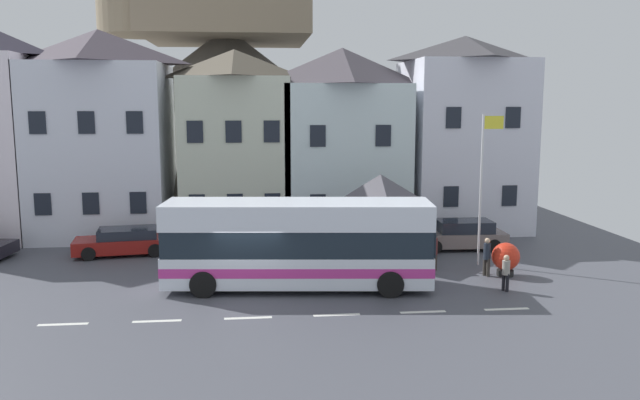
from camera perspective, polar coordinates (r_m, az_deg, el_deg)
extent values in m
cube|color=#4A4C54|center=(24.14, -6.44, -8.60)|extent=(40.00, 60.00, 0.06)
cube|color=silver|center=(22.61, -22.14, -10.33)|extent=(1.60, 0.20, 0.01)
cube|color=silver|center=(21.96, -14.48, -10.51)|extent=(1.60, 0.20, 0.01)
cube|color=silver|center=(21.71, -6.49, -10.51)|extent=(1.60, 0.20, 0.01)
cube|color=silver|center=(21.88, 1.52, -10.30)|extent=(1.60, 0.20, 0.01)
cube|color=silver|center=(22.44, 9.25, -9.92)|extent=(1.60, 0.20, 0.01)
cube|color=silver|center=(23.39, 16.46, -9.40)|extent=(1.60, 0.20, 0.01)
cube|color=silver|center=(36.26, -18.92, 4.24)|extent=(6.90, 6.39, 9.19)
pyramid|color=#463E48|center=(36.29, -19.36, 12.91)|extent=(6.90, 6.39, 1.79)
cube|color=black|center=(34.04, -23.70, -0.35)|extent=(0.80, 0.06, 1.10)
cube|color=black|center=(33.40, -19.94, -0.30)|extent=(0.80, 0.06, 1.10)
cube|color=black|center=(32.92, -16.06, -0.24)|extent=(0.80, 0.06, 1.10)
cube|color=black|center=(33.69, -24.11, 6.37)|extent=(0.80, 0.06, 1.10)
cube|color=black|center=(33.05, -20.30, 6.56)|extent=(0.80, 0.06, 1.10)
cube|color=black|center=(32.56, -16.36, 6.72)|extent=(0.80, 0.06, 1.10)
cube|color=beige|center=(35.65, -7.57, 4.00)|extent=(5.71, 6.93, 8.49)
pyramid|color=#524A3D|center=(35.59, -7.73, 12.07)|extent=(5.71, 6.93, 1.54)
cube|color=black|center=(32.55, -11.01, -0.45)|extent=(0.80, 0.06, 1.10)
cube|color=black|center=(32.44, -7.66, -0.40)|extent=(0.80, 0.06, 1.10)
cube|color=black|center=(32.43, -4.30, -0.35)|extent=(0.80, 0.06, 1.10)
cube|color=black|center=(32.18, -11.20, 6.05)|extent=(0.80, 0.06, 1.10)
cube|color=black|center=(32.07, -7.79, 6.12)|extent=(0.80, 0.06, 1.10)
cube|color=black|center=(32.06, -4.37, 6.18)|extent=(0.80, 0.06, 1.10)
cube|color=silver|center=(35.72, 1.98, 3.80)|extent=(6.75, 6.41, 8.13)
pyramid|color=#443E46|center=(35.65, 2.03, 11.94)|extent=(6.75, 6.41, 2.00)
cube|color=black|center=(32.59, -0.19, -0.43)|extent=(0.80, 0.06, 1.10)
cube|color=black|center=(33.10, 5.63, -0.33)|extent=(0.80, 0.06, 1.10)
cube|color=black|center=(32.22, -0.20, 5.79)|extent=(0.80, 0.06, 1.10)
cube|color=black|center=(32.73, 5.72, 5.79)|extent=(0.80, 0.06, 1.10)
cube|color=silver|center=(37.29, 12.67, 4.83)|extent=(6.38, 6.47, 9.48)
pyramid|color=#3B3A3E|center=(37.34, 12.96, 13.17)|extent=(6.38, 6.47, 1.37)
cube|color=black|center=(33.97, 11.72, 0.31)|extent=(0.80, 0.06, 1.10)
cube|color=black|center=(35.06, 16.70, 0.38)|extent=(0.80, 0.06, 1.10)
cube|color=black|center=(33.63, 11.94, 7.27)|extent=(0.80, 0.06, 1.10)
cube|color=black|center=(34.73, 17.00, 7.12)|extent=(0.80, 0.06, 1.10)
cone|color=#5C5953|center=(51.47, -8.27, 7.94)|extent=(34.66, 34.66, 13.01)
cube|color=white|center=(24.71, -2.00, -6.01)|extent=(10.40, 3.60, 1.20)
cube|color=#BF338C|center=(24.70, -2.01, -5.88)|extent=(10.42, 3.62, 0.36)
cube|color=#19232D|center=(24.45, -2.02, -3.51)|extent=(10.30, 3.55, 1.01)
cube|color=white|center=(24.27, -2.03, -1.26)|extent=(10.40, 3.60, 0.95)
cube|color=#19232D|center=(24.81, 9.90, -3.46)|extent=(0.28, 2.16, 0.97)
cylinder|color=black|center=(26.11, 5.76, -6.04)|extent=(1.02, 0.38, 1.00)
cylinder|color=black|center=(23.75, 6.36, -7.55)|extent=(1.02, 0.38, 1.00)
cylinder|color=black|center=(26.34, -9.51, -5.99)|extent=(1.02, 0.38, 1.00)
cylinder|color=black|center=(23.99, -10.47, -7.48)|extent=(1.02, 0.38, 1.00)
cylinder|color=#473D33|center=(30.69, 1.78, -2.43)|extent=(0.14, 0.14, 2.40)
cylinder|color=#473D33|center=(31.30, 7.78, -2.28)|extent=(0.14, 0.14, 2.40)
cylinder|color=#473D33|center=(27.49, 2.70, -3.75)|extent=(0.14, 0.14, 2.40)
cylinder|color=#473D33|center=(28.17, 9.36, -3.55)|extent=(0.14, 0.14, 2.40)
pyramid|color=#4E4B54|center=(29.03, 5.46, 0.83)|extent=(3.60, 3.60, 1.53)
cylinder|color=black|center=(33.75, -26.48, -3.85)|extent=(0.66, 0.28, 0.64)
cube|color=slate|center=(32.03, 12.48, -3.40)|extent=(4.42, 1.93, 0.68)
cube|color=#1E232D|center=(31.97, 12.89, -2.30)|extent=(2.67, 1.66, 0.56)
cylinder|color=black|center=(30.87, 10.35, -4.17)|extent=(0.65, 0.22, 0.64)
cylinder|color=black|center=(32.50, 9.59, -3.50)|extent=(0.65, 0.22, 0.64)
cylinder|color=black|center=(31.72, 15.41, -4.00)|extent=(0.65, 0.22, 0.64)
cylinder|color=black|center=(33.31, 14.42, -3.36)|extent=(0.65, 0.22, 0.64)
cube|color=maroon|center=(31.53, -17.30, -3.83)|extent=(4.66, 2.44, 0.63)
cube|color=#1E232D|center=(31.41, -16.94, -2.85)|extent=(2.86, 1.99, 0.45)
cylinder|color=black|center=(30.84, -20.13, -4.58)|extent=(0.66, 0.28, 0.64)
cylinder|color=black|center=(32.59, -19.76, -3.87)|extent=(0.66, 0.28, 0.64)
cylinder|color=black|center=(30.62, -14.64, -4.42)|extent=(0.66, 0.28, 0.64)
cylinder|color=black|center=(32.37, -14.58, -3.71)|extent=(0.66, 0.28, 0.64)
cube|color=navy|center=(31.40, 3.28, -3.55)|extent=(4.05, 1.85, 0.56)
cube|color=#1E232D|center=(31.26, 2.92, -2.53)|extent=(2.44, 1.61, 0.59)
cylinder|color=black|center=(32.47, 5.38, -3.43)|extent=(0.64, 0.21, 0.64)
cylinder|color=black|center=(30.83, 5.95, -4.09)|extent=(0.64, 0.21, 0.64)
cylinder|color=black|center=(32.11, 0.71, -3.53)|extent=(0.64, 0.21, 0.64)
cylinder|color=black|center=(30.44, 1.03, -4.21)|extent=(0.64, 0.21, 0.64)
cylinder|color=#2D2D38|center=(27.53, 8.15, -5.61)|extent=(0.16, 0.16, 0.72)
cylinder|color=#2D2D38|center=(27.40, 7.85, -5.67)|extent=(0.16, 0.16, 0.72)
cylinder|color=black|center=(27.32, 8.03, -4.33)|extent=(0.30, 0.30, 0.67)
sphere|color=#9E7A60|center=(27.22, 8.05, -3.41)|extent=(0.22, 0.22, 0.22)
cylinder|color=#38332D|center=(27.31, 14.90, -5.89)|extent=(0.15, 0.15, 0.76)
cylinder|color=#38332D|center=(27.42, 14.61, -5.82)|extent=(0.15, 0.15, 0.76)
cylinder|color=#232B38|center=(27.21, 14.81, -4.49)|extent=(0.29, 0.29, 0.67)
sphere|color=#D1AD89|center=(27.11, 14.85, -3.56)|extent=(0.23, 0.23, 0.23)
cylinder|color=#38332D|center=(27.71, 9.96, -5.52)|extent=(0.18, 0.18, 0.75)
cylinder|color=#38332D|center=(27.83, 10.33, -5.47)|extent=(0.18, 0.18, 0.75)
cylinder|color=#512323|center=(27.61, 10.18, -4.14)|extent=(0.36, 0.36, 0.69)
sphere|color=#9E7A60|center=(27.52, 10.21, -3.23)|extent=(0.21, 0.21, 0.21)
cylinder|color=black|center=(25.48, 16.20, -7.07)|extent=(0.12, 0.12, 0.70)
cylinder|color=black|center=(25.35, 16.52, -7.16)|extent=(0.12, 0.12, 0.70)
cylinder|color=gray|center=(25.27, 16.41, -5.85)|extent=(0.30, 0.30, 0.55)
sphere|color=#D1AD89|center=(25.18, 16.45, -5.01)|extent=(0.22, 0.22, 0.22)
cube|color=#473828|center=(31.58, 6.83, -3.56)|extent=(1.64, 0.45, 0.08)
cube|color=#473828|center=(31.74, 6.75, -3.08)|extent=(1.64, 0.06, 0.40)
cube|color=#2D2D33|center=(31.47, 5.51, -4.00)|extent=(0.08, 0.36, 0.45)
cube|color=#2D2D33|center=(31.79, 8.13, -3.91)|extent=(0.08, 0.36, 0.45)
cylinder|color=silver|center=(28.59, 14.27, 0.81)|extent=(0.10, 0.10, 6.66)
cube|color=yellow|center=(28.50, 15.35, 6.76)|extent=(0.90, 0.03, 0.56)
cylinder|color=black|center=(27.67, 16.33, -6.31)|extent=(0.69, 0.69, 0.25)
sphere|color=red|center=(27.50, 16.39, -4.90)|extent=(1.15, 1.15, 1.15)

